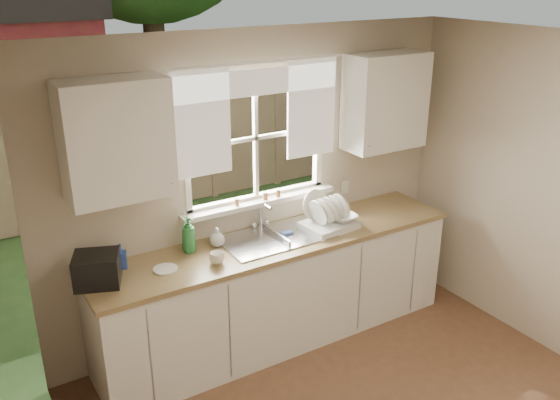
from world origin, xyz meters
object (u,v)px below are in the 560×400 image
soap_bottle_a (189,235)px  cup (217,258)px  dish_rack (328,219)px  black_appliance (97,269)px

soap_bottle_a → cup: 0.31m
dish_rack → soap_bottle_a: 1.16m
soap_bottle_a → cup: (0.09, -0.28, -0.10)m
dish_rack → cup: size_ratio=4.19×
dish_rack → cup: dish_rack is taller
cup → black_appliance: 0.83m
cup → black_appliance: black_appliance is taller
soap_bottle_a → black_appliance: soap_bottle_a is taller
soap_bottle_a → black_appliance: bearing=168.9°
soap_bottle_a → cup: size_ratio=2.57×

